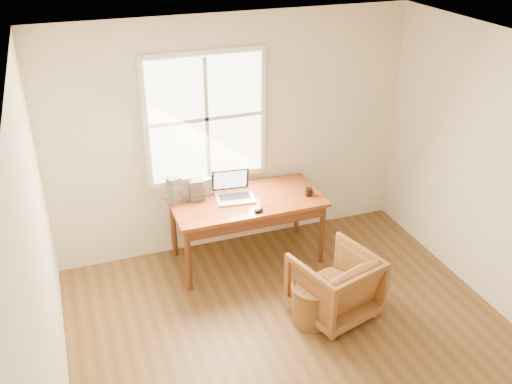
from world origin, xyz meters
TOP-DOWN VIEW (x-y plane):
  - room_shell at (-0.02, 0.16)m, footprint 4.04×4.54m
  - desk at (0.00, 1.80)m, footprint 1.60×0.80m
  - armchair at (0.48, 0.64)m, footprint 0.86×0.88m
  - wicker_stool at (0.23, 0.60)m, footprint 0.42×0.42m
  - laptop at (-0.12, 1.83)m, footprint 0.46×0.48m
  - mouse at (0.02, 1.49)m, footprint 0.11×0.08m
  - coffee_mug at (0.65, 1.65)m, footprint 0.08×0.08m
  - cd_stack_a at (-0.62, 2.02)m, footprint 0.14×0.13m
  - cd_stack_b at (-0.50, 1.97)m, footprint 0.16×0.14m
  - cd_stack_c at (-0.73, 1.98)m, footprint 0.16×0.15m
  - cd_stack_d at (-0.40, 2.07)m, footprint 0.17×0.16m

SIDE VIEW (x-z plane):
  - wicker_stool at x=0.23m, z-range 0.00..0.39m
  - armchair at x=0.48m, z-range 0.00..0.65m
  - desk at x=0.00m, z-range 0.71..0.75m
  - mouse at x=0.02m, z-range 0.75..0.78m
  - coffee_mug at x=0.65m, z-range 0.75..0.84m
  - cd_stack_d at x=-0.40m, z-range 0.75..0.94m
  - cd_stack_b at x=-0.50m, z-range 0.75..0.98m
  - cd_stack_a at x=-0.62m, z-range 0.75..1.01m
  - cd_stack_c at x=-0.73m, z-range 0.75..1.04m
  - laptop at x=-0.12m, z-range 0.75..1.06m
  - room_shell at x=-0.02m, z-range 0.00..2.64m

